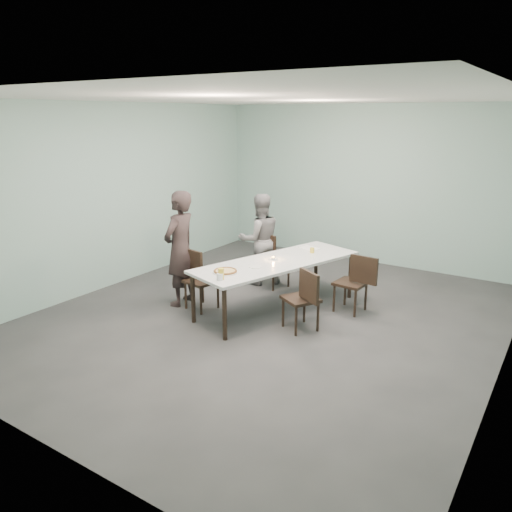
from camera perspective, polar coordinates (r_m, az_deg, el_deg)
The scene contains 16 objects.
ground at distance 7.19m, azimuth 1.50°, elevation -7.06°, with size 7.00×7.00×0.00m, color #333335.
room_shell at distance 6.66m, azimuth 1.63°, elevation 9.19°, with size 6.02×7.02×3.01m.
table at distance 7.27m, azimuth 2.41°, elevation -0.98°, with size 1.63×2.75×0.75m.
chair_near_left at distance 7.45m, azimuth -6.69°, elevation -2.20°, with size 0.64×0.48×0.87m.
chair_far_left at distance 8.37m, azimuth 1.75°, elevation -0.08°, with size 0.65×0.53×0.87m.
chair_near_right at distance 6.61m, azimuth 5.52°, elevation -4.55°, with size 0.64×0.57×0.87m.
chair_far_right at distance 7.36m, azimuth 11.36°, elevation -2.66°, with size 0.63×0.45×0.87m.
diner_near at distance 7.53m, azimuth -8.67°, elevation 0.84°, with size 0.63×0.42×1.74m, color black.
diner_far at distance 8.41m, azimuth 0.43°, elevation 1.93°, with size 0.75×0.58×1.54m, color slate.
pizza at distance 6.72m, azimuth -3.52°, elevation -1.75°, with size 0.34×0.34×0.04m.
side_plate at distance 6.95m, azimuth -0.06°, elevation -1.24°, with size 0.18×0.18×0.01m, color white.
beer_glass at distance 6.43m, azimuth -4.01°, elevation -2.07°, with size 0.08×0.08×0.15m, color yellow.
water_tumbler at distance 6.41m, azimuth -4.16°, elevation -2.40°, with size 0.08×0.08×0.09m, color silver.
tealight at distance 7.30m, azimuth 1.97°, elevation -0.28°, with size 0.06×0.06×0.05m.
amber_tumbler at distance 7.71m, azimuth 6.44°, elevation 0.65°, with size 0.07×0.07×0.08m, color yellow.
menu at distance 7.97m, azimuth 6.12°, elevation 0.91°, with size 0.30×0.22×0.01m, color silver.
Camera 1 is at (3.46, -5.64, 2.80)m, focal length 35.00 mm.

